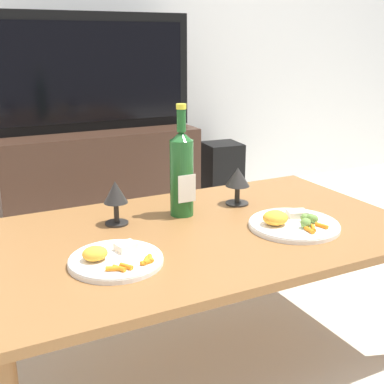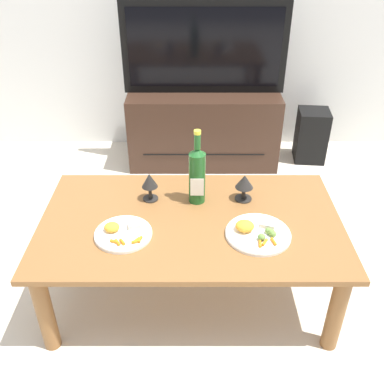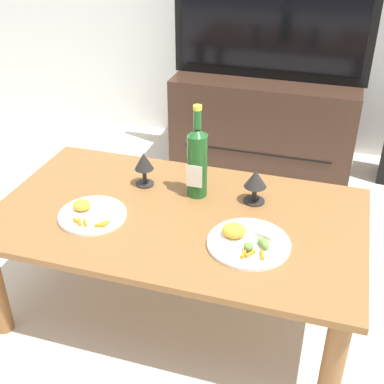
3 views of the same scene
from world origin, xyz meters
name	(u,v)px [view 1 (image 1 of 3)]	position (x,y,z in m)	size (l,w,h in m)	color
ground_plane	(195,357)	(0.00, 0.00, 0.00)	(6.40, 6.40, 0.00)	beige
dining_table	(195,251)	(0.00, 0.00, 0.37)	(1.32, 0.76, 0.44)	brown
tv_stand	(97,177)	(0.09, 1.35, 0.26)	(1.05, 0.46, 0.52)	#382319
tv_screen	(91,73)	(0.09, 1.35, 0.82)	(1.08, 0.05, 0.60)	black
floor_speaker	(222,173)	(0.88, 1.35, 0.19)	(0.21, 0.21, 0.38)	black
wine_bottle	(182,171)	(0.03, 0.15, 0.59)	(0.08, 0.08, 0.36)	#1E5923
goblet_left	(116,195)	(-0.19, 0.16, 0.53)	(0.07, 0.07, 0.14)	black
goblet_right	(238,180)	(0.25, 0.16, 0.53)	(0.08, 0.08, 0.13)	black
dinner_plate_left	(115,259)	(-0.28, -0.11, 0.45)	(0.24, 0.24, 0.05)	white
dinner_plate_right	(292,223)	(0.28, -0.11, 0.45)	(0.27, 0.27, 0.06)	white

